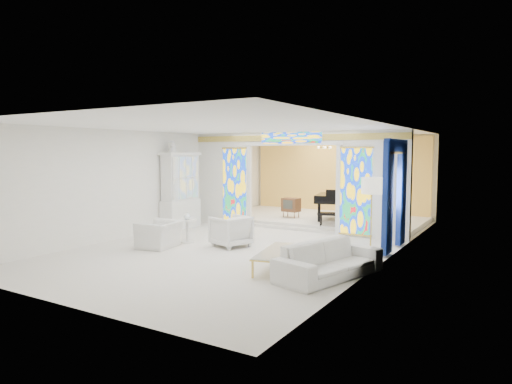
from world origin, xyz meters
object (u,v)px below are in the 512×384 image
Objects in this scene: china_cabinet at (180,191)px; armchair_right at (231,231)px; coffee_table at (276,252)px; armchair_left at (160,234)px; grand_piano at (342,199)px; sofa at (329,260)px; tv_console at (291,205)px.

armchair_right is (2.93, -1.52, -0.78)m from china_cabinet.
armchair_left is at bearing 174.01° from coffee_table.
armchair_right reaches higher than armchair_left.
coffee_table is at bearing -30.35° from china_cabinet.
sofa is at bearing -85.31° from grand_piano.
china_cabinet is at bearing -155.77° from grand_piano.
grand_piano reaches higher than coffee_table.
grand_piano is (1.22, 4.73, 0.48)m from armchair_right.
armchair_right is at bearing -77.98° from tv_console.
coffee_table is 6.20m from grand_piano.
grand_piano is at bearing -175.85° from armchair_right.
coffee_table is (3.52, -0.37, 0.03)m from armchair_left.
grand_piano reaches higher than sofa.
coffee_table is (2.05, -1.39, -0.04)m from armchair_right.
grand_piano is (-0.83, 6.12, 0.52)m from coffee_table.
coffee_table is at bearing -60.20° from tv_console.
china_cabinet is 1.17× the size of sofa.
sofa is 6.81m from tv_console.
armchair_left is 4.72m from sofa.
armchair_right is 0.48× the size of coffee_table.
armchair_right is 4.33m from tv_console.
armchair_right is at bearing 115.09° from armchair_left.
coffee_table is (-1.18, 0.04, 0.02)m from sofa.
tv_console is (2.49, 2.77, -0.56)m from china_cabinet.
china_cabinet reaches higher than sofa.
sofa is 6.50m from grand_piano.
armchair_left reaches higher than coffee_table.
china_cabinet is at bearing 80.56° from sofa.
coffee_table is at bearing 104.28° from sofa.
tv_console is at bearing 159.25° from armchair_left.
armchair_right is 4.90m from grand_piano.
armchair_left is at bearing -36.48° from armchair_right.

